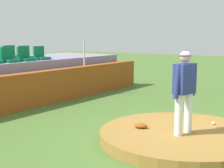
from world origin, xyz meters
The scene contains 13 objects.
ground_plane centered at (0.00, 0.00, 0.00)m, with size 60.00×60.00×0.00m, color #486A2C.
pitchers_mound centered at (0.00, 0.00, 0.11)m, with size 3.66×3.66×0.23m, color olive.
pitcher centered at (-0.16, -0.11, 1.29)m, with size 0.75×0.36×1.83m.
baseball centered at (0.95, -0.40, 0.26)m, with size 0.07×0.07×0.07m, color white.
fielding_glove centered at (-0.33, 0.85, 0.28)m, with size 0.30×0.20×0.11m, color brown.
brick_barrier centered at (0.00, 5.45, 0.58)m, with size 12.84×0.40×1.15m, color #984918.
fence_post_right centered at (3.09, 5.45, 1.68)m, with size 0.06×0.06×1.06m, color silver.
stadium_chair_3 centered at (0.33, 6.42, 1.60)m, with size 0.48×0.44×0.50m.
stadium_chair_4 centered at (1.02, 6.44, 1.60)m, with size 0.48×0.44×0.50m.
stadium_chair_5 centered at (1.78, 6.46, 1.60)m, with size 0.48×0.44×0.50m.
stadium_chair_10 centered at (1.02, 7.32, 1.60)m, with size 0.48×0.44×0.50m.
stadium_chair_11 centered at (1.76, 7.28, 1.60)m, with size 0.48×0.44×0.50m.
stadium_chair_17 centered at (1.74, 8.14, 1.60)m, with size 0.48×0.44×0.50m.
Camera 1 is at (-6.73, -2.92, 2.36)m, focal length 53.20 mm.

